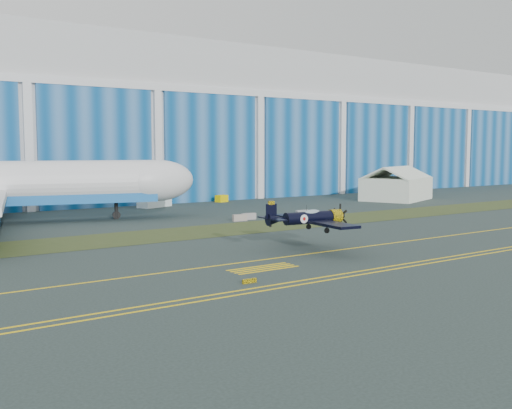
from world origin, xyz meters
TOP-DOWN VIEW (x-y plane):
  - ground at (0.00, 0.00)m, footprint 260.00×260.00m
  - grass_median at (0.00, 14.00)m, footprint 260.00×10.00m
  - hangar at (0.00, 71.79)m, footprint 220.00×45.70m
  - taxiway_centreline at (0.00, -5.00)m, footprint 200.00×0.20m
  - edge_line_near at (0.00, -14.50)m, footprint 80.00×0.20m
  - edge_line_far at (0.00, -13.50)m, footprint 80.00×0.20m
  - hold_short_ladder at (-18.00, -8.10)m, footprint 6.00×2.40m
  - guard_board_left at (-22.00, -12.00)m, footprint 1.20×0.15m
  - warbird at (-9.09, -3.25)m, footprint 11.19×12.99m
  - tent at (41.66, 31.39)m, footprint 16.76×14.69m
  - shipping_container at (-2.79, 45.01)m, footprint 6.59×4.63m
  - tug at (11.59, 46.75)m, footprint 2.53×1.99m
  - gse_box at (50.18, 42.96)m, footprint 3.08×1.75m
  - barrier_a at (-1.76, 20.20)m, footprint 2.07×0.89m
  - barrier_b at (0.21, 20.88)m, footprint 2.05×0.80m
  - barrier_c at (8.97, 19.91)m, footprint 2.05×0.82m

SIDE VIEW (x-z plane):
  - ground at x=0.00m, z-range 0.00..0.00m
  - taxiway_centreline at x=0.00m, z-range 0.00..0.02m
  - edge_line_near at x=0.00m, z-range 0.00..0.02m
  - edge_line_far at x=0.00m, z-range 0.00..0.02m
  - hold_short_ladder at x=-18.00m, z-range 0.00..0.02m
  - grass_median at x=0.00m, z-range 0.01..0.03m
  - guard_board_left at x=-22.00m, z-range 0.00..0.35m
  - barrier_a at x=-1.76m, z-range 0.00..0.90m
  - barrier_b at x=0.21m, z-range 0.00..0.90m
  - barrier_c at x=8.97m, z-range 0.00..0.90m
  - tug at x=11.59m, z-range 0.00..1.30m
  - gse_box at x=50.18m, z-range 0.00..1.80m
  - shipping_container at x=-2.79m, z-range 0.00..2.65m
  - warbird at x=-9.09m, z-range 1.39..4.93m
  - tent at x=41.66m, z-range 0.00..6.49m
  - hangar at x=0.00m, z-range -0.04..29.96m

